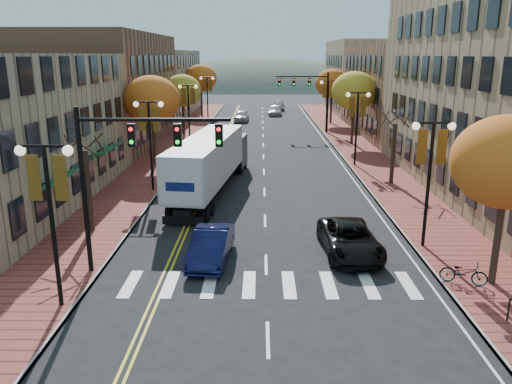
{
  "coord_description": "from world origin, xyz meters",
  "views": [
    {
      "loc": [
        -0.24,
        -16.34,
        8.95
      ],
      "look_at": [
        -0.48,
        8.05,
        2.2
      ],
      "focal_mm": 35.0,
      "sensor_mm": 36.0,
      "label": 1
    }
  ],
  "objects_px": {
    "semi_truck": "(212,159)",
    "bicycle": "(464,273)",
    "navy_sedan": "(211,246)",
    "black_suv": "(350,239)"
  },
  "relations": [
    {
      "from": "semi_truck",
      "to": "navy_sedan",
      "type": "height_order",
      "value": "semi_truck"
    },
    {
      "from": "semi_truck",
      "to": "black_suv",
      "type": "xyz_separation_m",
      "value": [
        7.39,
        -10.82,
        -1.53
      ]
    },
    {
      "from": "black_suv",
      "to": "navy_sedan",
      "type": "bearing_deg",
      "value": -174.77
    },
    {
      "from": "semi_truck",
      "to": "black_suv",
      "type": "relative_size",
      "value": 2.99
    },
    {
      "from": "black_suv",
      "to": "bicycle",
      "type": "bearing_deg",
      "value": -43.62
    },
    {
      "from": "navy_sedan",
      "to": "black_suv",
      "type": "relative_size",
      "value": 0.85
    },
    {
      "from": "semi_truck",
      "to": "navy_sedan",
      "type": "bearing_deg",
      "value": -77.73
    },
    {
      "from": "semi_truck",
      "to": "bicycle",
      "type": "distance_m",
      "value": 18.24
    },
    {
      "from": "black_suv",
      "to": "bicycle",
      "type": "distance_m",
      "value": 5.19
    },
    {
      "from": "black_suv",
      "to": "bicycle",
      "type": "xyz_separation_m",
      "value": [
        3.92,
        -3.39,
        -0.1
      ]
    }
  ]
}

